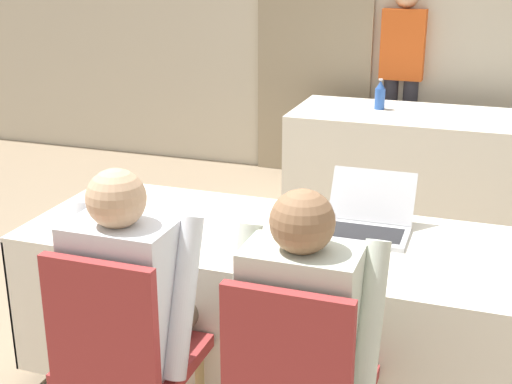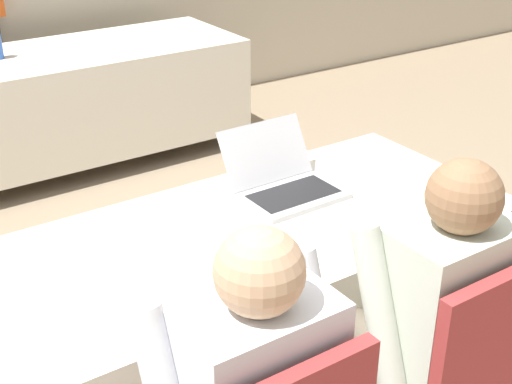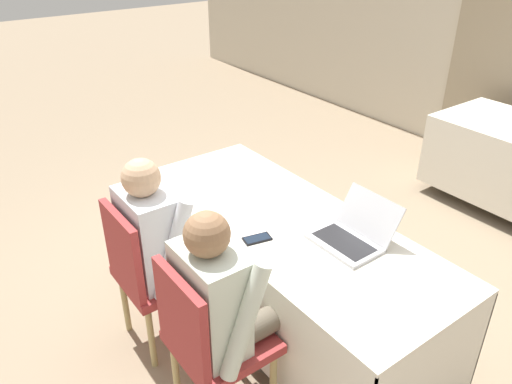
{
  "view_description": "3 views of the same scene",
  "coord_description": "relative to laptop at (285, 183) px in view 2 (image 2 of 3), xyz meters",
  "views": [
    {
      "loc": [
        0.84,
        -2.6,
        1.86
      ],
      "look_at": [
        0.0,
        -0.21,
        0.98
      ],
      "focal_mm": 50.0,
      "sensor_mm": 36.0,
      "label": 1
    },
    {
      "loc": [
        -1.02,
        -1.74,
        1.9
      ],
      "look_at": [
        0.0,
        -0.21,
        0.98
      ],
      "focal_mm": 50.0,
      "sensor_mm": 36.0,
      "label": 2
    },
    {
      "loc": [
        1.81,
        -1.54,
        2.22
      ],
      "look_at": [
        0.0,
        -0.21,
        0.98
      ],
      "focal_mm": 35.0,
      "sensor_mm": 36.0,
      "label": 3
    }
  ],
  "objects": [
    {
      "name": "conference_table_near",
      "position": [
        -0.36,
        -0.14,
        -0.21
      ],
      "size": [
        2.08,
        0.82,
        0.73
      ],
      "color": "white",
      "rests_on": "ground_plane"
    },
    {
      "name": "conference_table_far",
      "position": [
        0.08,
        2.33,
        -0.21
      ],
      "size": [
        2.08,
        0.82,
        0.73
      ],
      "color": "white",
      "rests_on": "ground_plane"
    },
    {
      "name": "laptop",
      "position": [
        0.0,
        0.0,
        0.0
      ],
      "size": [
        0.36,
        0.36,
        0.22
      ],
      "rotation": [
        0.0,
        0.0,
        0.01
      ],
      "color": "#B7B7BC",
      "rests_on": "conference_table_near"
    },
    {
      "name": "cell_phone",
      "position": [
        -0.31,
        -0.39,
        -0.04
      ],
      "size": [
        0.11,
        0.16,
        0.01
      ],
      "rotation": [
        0.0,
        0.0,
        -0.22
      ],
      "color": "black",
      "rests_on": "conference_table_near"
    },
    {
      "name": "paper_beside_laptop",
      "position": [
        -0.11,
        0.03,
        -0.04
      ],
      "size": [
        0.31,
        0.35,
        0.0
      ],
      "rotation": [
        0.0,
        0.0,
        0.39
      ],
      "color": "white",
      "rests_on": "conference_table_near"
    },
    {
      "name": "chair_near_right",
      "position": [
        -0.05,
        -0.86,
        -0.26
      ],
      "size": [
        0.44,
        0.44,
        0.92
      ],
      "rotation": [
        0.0,
        0.0,
        3.14
      ],
      "color": "tan",
      "rests_on": "ground_plane"
    },
    {
      "name": "person_white_shirt",
      "position": [
        -0.05,
        -0.76,
        -0.1
      ],
      "size": [
        0.5,
        0.52,
        1.18
      ],
      "rotation": [
        0.0,
        0.0,
        3.14
      ],
      "color": "#665B4C",
      "rests_on": "ground_plane"
    }
  ]
}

